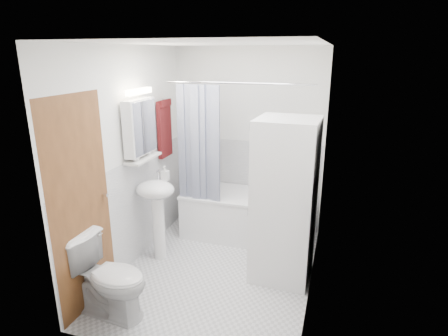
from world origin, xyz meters
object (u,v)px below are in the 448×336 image
(bathtub, at_px, (243,213))
(sink, at_px, (156,202))
(toilet, at_px, (108,277))
(washer_dryer, at_px, (284,201))

(bathtub, bearing_deg, sink, -133.86)
(toilet, bearing_deg, bathtub, -16.34)
(bathtub, distance_m, sink, 1.21)
(bathtub, xyz_separation_m, sink, (-0.80, -0.83, 0.38))
(washer_dryer, bearing_deg, sink, -174.21)
(washer_dryer, xyz_separation_m, toilet, (-1.40, -1.12, -0.48))
(sink, relative_size, toilet, 1.36)
(bathtub, relative_size, toilet, 1.99)
(washer_dryer, relative_size, toilet, 2.24)
(sink, distance_m, toilet, 1.09)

